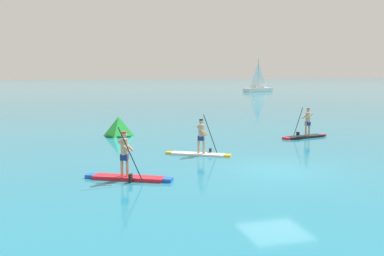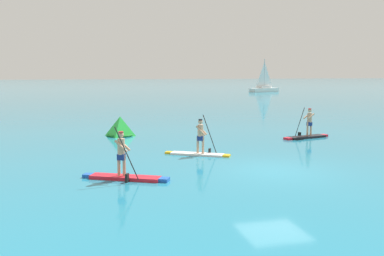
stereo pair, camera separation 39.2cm
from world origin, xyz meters
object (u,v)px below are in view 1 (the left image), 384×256
Objects in this scene: paddleboarder_mid_center at (200,146)px; race_marker_buoy at (119,127)px; paddleboarder_near_left at (128,170)px; sailboat_right_horizon at (258,88)px; paddleboarder_far_right at (305,132)px.

paddleboarder_mid_center is 7.63m from race_marker_buoy.
paddleboarder_near_left is 10.77m from race_marker_buoy.
race_marker_buoy is (0.78, 10.74, 0.16)m from paddleboarder_near_left.
sailboat_right_horizon is (29.41, 59.37, 0.36)m from paddleboarder_mid_center.
sailboat_right_horizon is (33.18, 63.09, 0.42)m from paddleboarder_near_left.
paddleboarder_near_left is at bearing 41.68° from sailboat_right_horizon.
sailboat_right_horizon is (21.95, 55.90, 0.43)m from paddleboarder_far_right.
paddleboarder_near_left is 5.30m from paddleboarder_mid_center.
paddleboarder_mid_center is 1.58× the size of race_marker_buoy.
paddleboarder_mid_center is 8.22m from paddleboarder_far_right.
paddleboarder_mid_center is 0.92× the size of paddleboarder_far_right.
paddleboarder_near_left is 1.07× the size of paddleboarder_mid_center.
race_marker_buoy is at bearing -32.31° from paddleboarder_far_right.
sailboat_right_horizon reaches higher than paddleboarder_near_left.
paddleboarder_far_right is 1.72× the size of race_marker_buoy.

